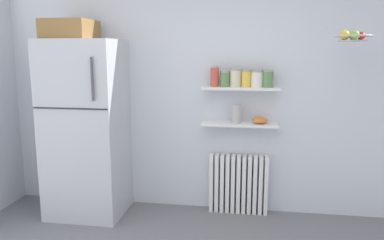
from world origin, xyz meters
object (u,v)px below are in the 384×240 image
Objects in this scene: refrigerator at (86,125)px; hanging_fruit_basket at (353,36)px; storage_jar_4 at (257,79)px; shelf_bowl at (260,120)px; storage_jar_3 at (246,78)px; radiator at (238,184)px; storage_jar_2 at (236,78)px; storage_jar_5 at (268,79)px; storage_jar_1 at (225,79)px; vase at (236,114)px; storage_jar_0 at (215,76)px.

refrigerator is 6.15× the size of hanging_fruit_basket.
shelf_bowl is at bearing -0.00° from storage_jar_4.
storage_jar_3 is 1.04× the size of storage_jar_4.
hanging_fruit_basket is at bearing -17.62° from radiator.
storage_jar_5 is at bearing 0.00° from storage_jar_2.
storage_jar_2 reaches higher than storage_jar_5.
refrigerator reaches higher than hanging_fruit_basket.
storage_jar_4 is (0.11, 0.00, -0.00)m from storage_jar_3.
vase is at bearing 0.00° from storage_jar_1.
storage_jar_2 is at bearing -180.00° from storage_jar_3.
refrigerator reaches higher than storage_jar_1.
refrigerator is at bearing -172.96° from storage_jar_4.
storage_jar_5 is (1.84, 0.21, 0.48)m from refrigerator.
storage_jar_5 is 0.42m from shelf_bowl.
storage_jar_0 is at bearing 180.00° from vase.
hanging_fruit_basket reaches higher than vase.
storage_jar_1 is (-0.16, -0.03, 1.12)m from radiator.
shelf_bowl is 0.48× the size of hanging_fruit_basket.
hanging_fruit_basket is (1.13, -0.28, 0.40)m from storage_jar_1.
shelf_bowl reaches higher than radiator.
storage_jar_3 is at bearing -180.00° from storage_jar_4.
storage_jar_5 is at bearing 0.00° from shelf_bowl.
storage_jar_1 reaches higher than vase.
shelf_bowl is at bearing 180.00° from storage_jar_5.
storage_jar_5 reaches higher than vase.
storage_jar_2 is at bearing -180.00° from storage_jar_4.
vase is (-0.09, 0.00, -0.36)m from storage_jar_3.
storage_jar_2 reaches higher than radiator.
vase is at bearing 0.00° from storage_jar_0.
storage_jar_5 is at bearing 0.00° from storage_jar_1.
storage_jar_3 is at bearing 180.00° from shelf_bowl.
refrigerator is 12.89× the size of shelf_bowl.
shelf_bowl is (0.36, 0.00, -0.41)m from storage_jar_1.
hanging_fruit_basket reaches higher than storage_jar_5.
hanging_fruit_basket reaches higher than storage_jar_1.
refrigerator reaches higher than storage_jar_2.
refrigerator is 2.69m from hanging_fruit_basket.
storage_jar_2 is at bearing -0.00° from storage_jar_0.
refrigerator is 1.51m from storage_jar_1.
radiator is 0.76m from vase.
refrigerator is 1.72m from radiator.
storage_jar_4 reaches higher than storage_jar_1.
hanging_fruit_basket is at bearing -19.91° from shelf_bowl.
storage_jar_0 is 0.44m from vase.
radiator is 1.92× the size of hanging_fruit_basket.
storage_jar_0 reaches higher than storage_jar_3.
hanging_fruit_basket reaches higher than storage_jar_4.
storage_jar_3 reaches higher than storage_jar_1.
radiator is 3.41× the size of storage_jar_2.
storage_jar_1 is 0.38m from vase.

